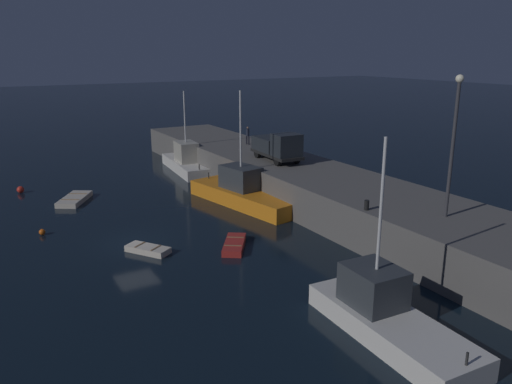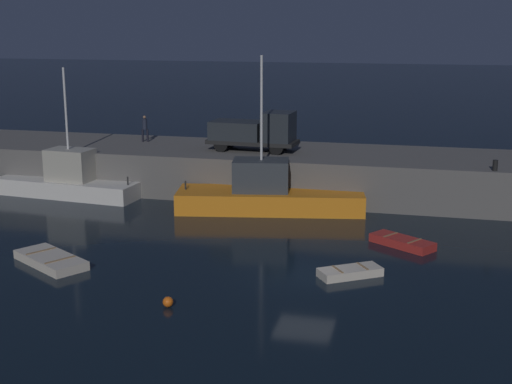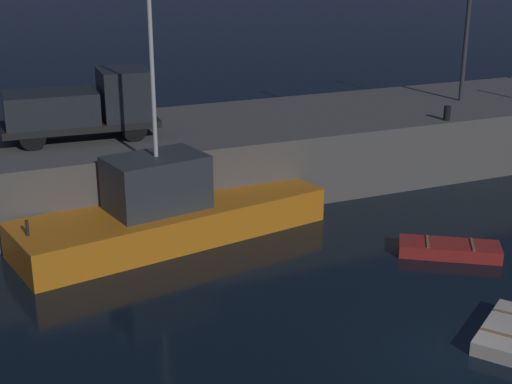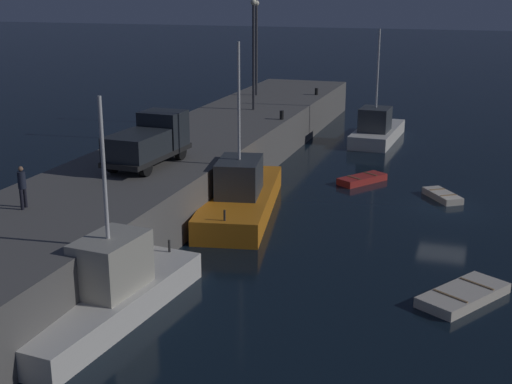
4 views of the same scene
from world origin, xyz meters
The scene contains 7 objects.
ground_plane centered at (0.00, 0.00, 0.00)m, with size 320.00×320.00×0.00m, color black.
pier_quay centered at (0.00, 14.75, 1.33)m, with size 57.25×7.56×2.67m.
fishing_boat_white centered at (-3.93, 10.05, 0.93)m, with size 10.99×5.03×8.77m.
rowboat_white_mid centered at (3.86, 5.07, 0.20)m, with size 3.28×2.74×0.45m.
dinghy_red_small centered at (1.89, 0.27, 0.18)m, with size 2.83×2.39×0.41m.
utility_truck centered at (-5.70, 14.24, 3.90)m, with size 5.69×2.45×2.50m.
bollard_central centered at (8.40, 11.42, 2.96)m, with size 0.28×0.28×0.59m, color black.
Camera 3 is at (-10.40, -11.97, 9.37)m, focal length 50.69 mm.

